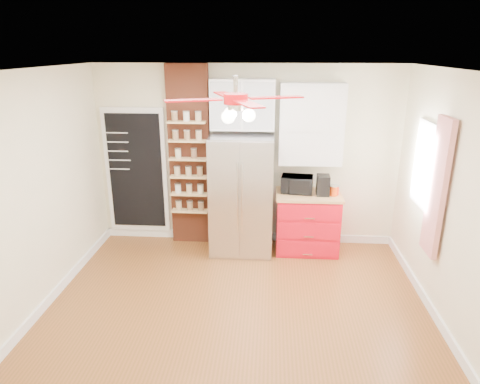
# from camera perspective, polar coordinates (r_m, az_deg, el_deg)

# --- Properties ---
(floor) EXTENTS (4.50, 4.50, 0.00)m
(floor) POSITION_cam_1_polar(r_m,az_deg,el_deg) (5.14, -0.48, -15.69)
(floor) COLOR brown
(floor) RESTS_ON ground
(ceiling) EXTENTS (4.50, 4.50, 0.00)m
(ceiling) POSITION_cam_1_polar(r_m,az_deg,el_deg) (4.25, -0.58, 15.94)
(ceiling) COLOR white
(ceiling) RESTS_ON wall_back
(wall_back) EXTENTS (4.50, 0.02, 2.70)m
(wall_back) POSITION_cam_1_polar(r_m,az_deg,el_deg) (6.43, 0.91, 4.71)
(wall_back) COLOR beige
(wall_back) RESTS_ON floor
(wall_front) EXTENTS (4.50, 0.02, 2.70)m
(wall_front) POSITION_cam_1_polar(r_m,az_deg,el_deg) (2.74, -4.02, -15.94)
(wall_front) COLOR beige
(wall_front) RESTS_ON floor
(wall_left) EXTENTS (0.02, 4.00, 2.70)m
(wall_left) POSITION_cam_1_polar(r_m,az_deg,el_deg) (5.20, -26.08, -0.66)
(wall_left) COLOR beige
(wall_left) RESTS_ON floor
(wall_right) EXTENTS (0.02, 4.00, 2.70)m
(wall_right) POSITION_cam_1_polar(r_m,az_deg,el_deg) (4.89, 26.78, -1.92)
(wall_right) COLOR beige
(wall_right) RESTS_ON floor
(chalkboard) EXTENTS (0.95, 0.05, 1.95)m
(chalkboard) POSITION_cam_1_polar(r_m,az_deg,el_deg) (6.77, -13.66, 2.70)
(chalkboard) COLOR white
(chalkboard) RESTS_ON wall_back
(brick_pillar) EXTENTS (0.60, 0.16, 2.70)m
(brick_pillar) POSITION_cam_1_polar(r_m,az_deg,el_deg) (6.45, -6.71, 4.64)
(brick_pillar) COLOR brown
(brick_pillar) RESTS_ON floor
(fridge) EXTENTS (0.90, 0.70, 1.75)m
(fridge) POSITION_cam_1_polar(r_m,az_deg,el_deg) (6.21, 0.24, -0.36)
(fridge) COLOR #BAB9BF
(fridge) RESTS_ON floor
(upper_glass_cabinet) EXTENTS (0.90, 0.35, 0.70)m
(upper_glass_cabinet) POSITION_cam_1_polar(r_m,az_deg,el_deg) (6.11, 0.38, 11.62)
(upper_glass_cabinet) COLOR white
(upper_glass_cabinet) RESTS_ON wall_back
(red_cabinet) EXTENTS (0.94, 0.64, 0.90)m
(red_cabinet) POSITION_cam_1_polar(r_m,az_deg,el_deg) (6.42, 8.95, -3.98)
(red_cabinet) COLOR red
(red_cabinet) RESTS_ON floor
(upper_shelf_unit) EXTENTS (0.90, 0.30, 1.15)m
(upper_shelf_unit) POSITION_cam_1_polar(r_m,az_deg,el_deg) (6.19, 9.49, 8.88)
(upper_shelf_unit) COLOR white
(upper_shelf_unit) RESTS_ON wall_back
(window) EXTENTS (0.04, 0.75, 1.05)m
(window) POSITION_cam_1_polar(r_m,az_deg,el_deg) (5.63, 23.57, 3.20)
(window) COLOR white
(window) RESTS_ON wall_right
(curtain) EXTENTS (0.06, 0.40, 1.55)m
(curtain) POSITION_cam_1_polar(r_m,az_deg,el_deg) (5.14, 24.81, 0.50)
(curtain) COLOR red
(curtain) RESTS_ON wall_right
(ceiling_fan) EXTENTS (1.40, 1.40, 0.44)m
(ceiling_fan) POSITION_cam_1_polar(r_m,az_deg,el_deg) (4.27, -0.57, 12.24)
(ceiling_fan) COLOR silver
(ceiling_fan) RESTS_ON ceiling
(toaster_oven) EXTENTS (0.48, 0.35, 0.25)m
(toaster_oven) POSITION_cam_1_polar(r_m,az_deg,el_deg) (6.26, 7.60, 1.04)
(toaster_oven) COLOR black
(toaster_oven) RESTS_ON red_cabinet
(coffee_maker) EXTENTS (0.18, 0.22, 0.29)m
(coffee_maker) POSITION_cam_1_polar(r_m,az_deg,el_deg) (6.20, 11.01, 0.91)
(coffee_maker) COLOR black
(coffee_maker) RESTS_ON red_cabinet
(canister_left) EXTENTS (0.14, 0.14, 0.14)m
(canister_left) POSITION_cam_1_polar(r_m,az_deg,el_deg) (6.22, 12.35, 0.15)
(canister_left) COLOR #C93B0B
(canister_left) RESTS_ON red_cabinet
(canister_right) EXTENTS (0.14, 0.14, 0.13)m
(canister_right) POSITION_cam_1_polar(r_m,az_deg,el_deg) (6.27, 12.56, 0.22)
(canister_right) COLOR red
(canister_right) RESTS_ON red_cabinet
(pantry_jar_oats) EXTENTS (0.10, 0.10, 0.13)m
(pantry_jar_oats) POSITION_cam_1_polar(r_m,az_deg,el_deg) (6.32, -8.25, 5.09)
(pantry_jar_oats) COLOR beige
(pantry_jar_oats) RESTS_ON brick_pillar
(pantry_jar_beans) EXTENTS (0.10, 0.10, 0.13)m
(pantry_jar_beans) POSITION_cam_1_polar(r_m,az_deg,el_deg) (6.30, -6.16, 5.13)
(pantry_jar_beans) COLOR brown
(pantry_jar_beans) RESTS_ON brick_pillar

